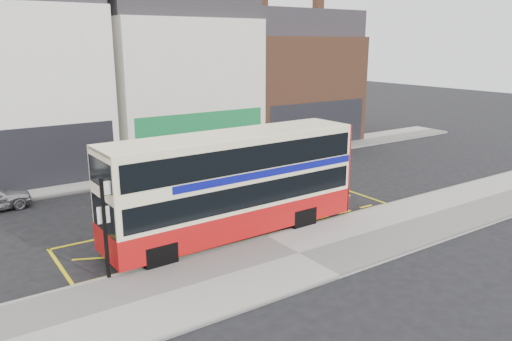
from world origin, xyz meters
TOP-DOWN VIEW (x-y plane):
  - ground at (0.00, 0.00)m, footprint 120.00×120.00m
  - pavement at (0.00, -2.30)m, footprint 40.00×4.00m
  - kerb at (0.00, -0.38)m, footprint 40.00×0.15m
  - far_pavement at (0.00, 11.00)m, footprint 50.00×3.00m
  - road_markings at (0.00, 1.60)m, footprint 14.00×3.40m
  - terrace_left at (-5.50, 14.99)m, footprint 8.00×8.01m
  - terrace_green_shop at (3.50, 14.99)m, footprint 9.00×8.01m
  - terrace_right at (12.50, 14.99)m, footprint 9.00×8.01m
  - double_decker_bus at (-0.78, 0.60)m, footprint 9.98×2.54m
  - bus_stop_post at (-5.93, -0.40)m, footprint 0.78×0.18m
  - car_grey at (1.57, 8.68)m, footprint 3.82×1.67m
  - car_white at (10.49, 9.37)m, footprint 5.34×2.27m
  - street_tree_right at (4.63, 12.48)m, footprint 2.56×2.56m

SIDE VIEW (x-z plane):
  - ground at x=0.00m, z-range 0.00..0.00m
  - road_markings at x=0.00m, z-range 0.00..0.01m
  - pavement at x=0.00m, z-range 0.00..0.15m
  - kerb at x=0.00m, z-range 0.00..0.15m
  - far_pavement at x=0.00m, z-range 0.00..0.15m
  - car_grey at x=1.57m, z-range 0.00..1.22m
  - car_white at x=10.49m, z-range 0.00..1.53m
  - bus_stop_post at x=-5.93m, z-range 0.46..3.63m
  - double_decker_bus at x=-0.78m, z-range 0.10..4.07m
  - street_tree_right at x=4.63m, z-range 1.00..6.53m
  - terrace_right at x=12.50m, z-range -0.58..9.72m
  - terrace_green_shop at x=3.50m, z-range -0.58..10.72m
  - terrace_left at x=-5.50m, z-range -0.58..11.22m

